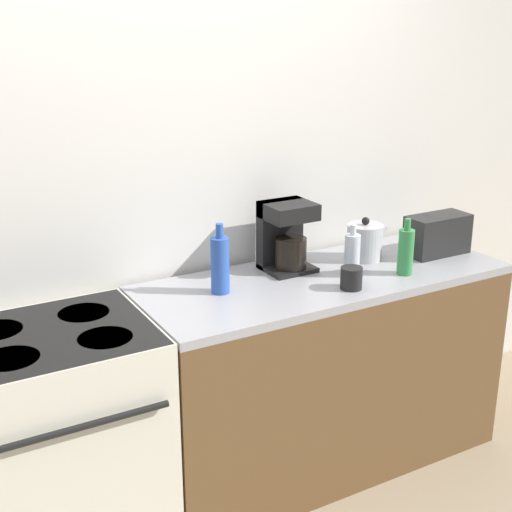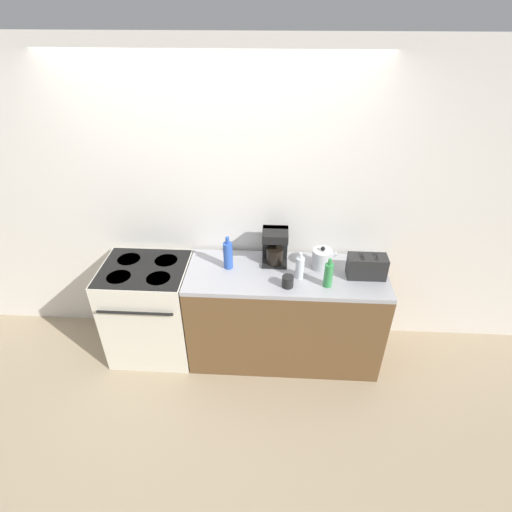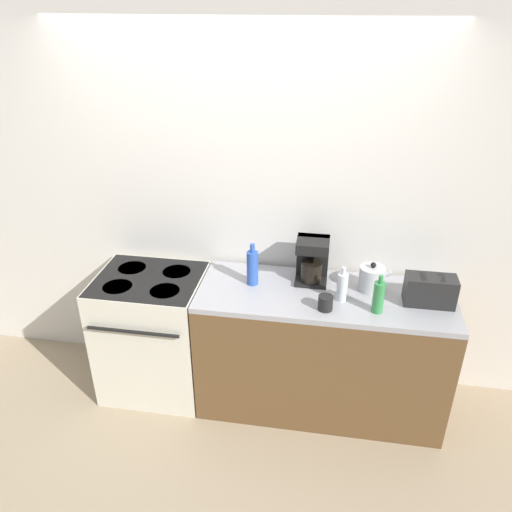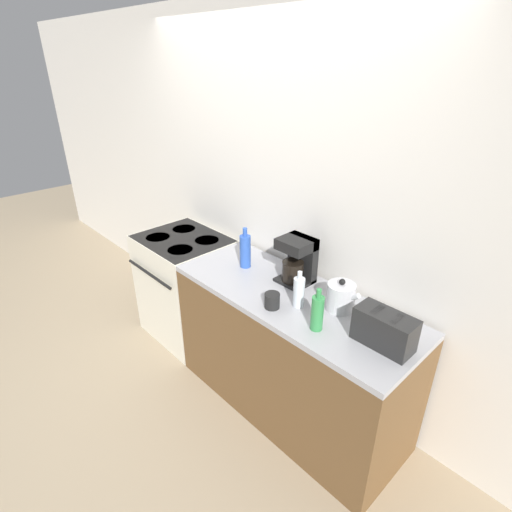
% 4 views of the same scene
% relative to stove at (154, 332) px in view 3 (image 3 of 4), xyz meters
% --- Properties ---
extents(ground_plane, '(12.00, 12.00, 0.00)m').
position_rel_stove_xyz_m(ground_plane, '(0.60, -0.30, -0.47)').
color(ground_plane, tan).
extents(wall_back, '(8.00, 0.05, 2.60)m').
position_rel_stove_xyz_m(wall_back, '(0.60, 0.37, 0.83)').
color(wall_back, silver).
rests_on(wall_back, ground_plane).
extents(stove, '(0.72, 0.64, 0.91)m').
position_rel_stove_xyz_m(stove, '(0.00, 0.00, 0.00)').
color(stove, silver).
rests_on(stove, ground_plane).
extents(counter_block, '(1.63, 0.62, 0.91)m').
position_rel_stove_xyz_m(counter_block, '(1.18, 0.01, -0.01)').
color(counter_block, brown).
rests_on(counter_block, ground_plane).
extents(kettle, '(0.21, 0.16, 0.20)m').
position_rel_stove_xyz_m(kettle, '(1.47, 0.10, 0.53)').
color(kettle, silver).
rests_on(kettle, counter_block).
extents(toaster, '(0.30, 0.14, 0.19)m').
position_rel_stove_xyz_m(toaster, '(1.81, -0.01, 0.54)').
color(toaster, black).
rests_on(toaster, counter_block).
extents(coffee_maker, '(0.21, 0.20, 0.30)m').
position_rel_stove_xyz_m(coffee_maker, '(1.08, 0.17, 0.60)').
color(coffee_maker, black).
rests_on(coffee_maker, counter_block).
extents(bottle_green, '(0.07, 0.07, 0.25)m').
position_rel_stove_xyz_m(bottle_green, '(1.50, -0.15, 0.55)').
color(bottle_green, '#338C47').
rests_on(bottle_green, counter_block).
extents(bottle_blue, '(0.08, 0.08, 0.29)m').
position_rel_stove_xyz_m(bottle_blue, '(0.70, 0.05, 0.57)').
color(bottle_blue, '#2D56B7').
rests_on(bottle_blue, counter_block).
extents(bottle_clear, '(0.07, 0.07, 0.23)m').
position_rel_stove_xyz_m(bottle_clear, '(1.28, -0.05, 0.54)').
color(bottle_clear, silver).
rests_on(bottle_clear, counter_block).
extents(cup_black, '(0.09, 0.09, 0.09)m').
position_rel_stove_xyz_m(cup_black, '(1.19, -0.17, 0.49)').
color(cup_black, black).
rests_on(cup_black, counter_block).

